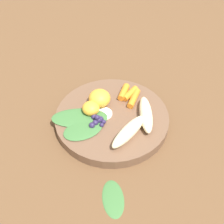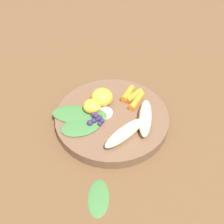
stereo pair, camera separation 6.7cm
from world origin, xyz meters
TOP-DOWN VIEW (x-y plane):
  - ground_plane at (0.00, 0.00)m, footprint 2.40×2.40m
  - bowl at (0.00, 0.00)m, footprint 0.27×0.27m
  - banana_peeled_left at (0.08, -0.00)m, footprint 0.05×0.12m
  - banana_peeled_right at (0.05, -0.06)m, footprint 0.08×0.11m
  - orange_segment_near at (-0.05, 0.00)m, footprint 0.04×0.04m
  - orange_segment_far at (-0.03, 0.03)m, footprint 0.05×0.05m
  - carrot_front at (0.05, 0.06)m, footprint 0.03×0.06m
  - carrot_mid_left at (0.04, 0.07)m, footprint 0.04×0.05m
  - carrot_mid_right at (0.02, 0.08)m, footprint 0.03×0.05m
  - blueberry_pile at (-0.03, -0.03)m, footprint 0.04×0.04m
  - coconut_shred_patch at (-0.02, 0.00)m, footprint 0.04×0.04m
  - kale_leaf_left at (-0.07, -0.02)m, footprint 0.14×0.08m
  - kale_leaf_right at (-0.06, -0.06)m, footprint 0.11×0.10m
  - kale_leaf_stray at (0.03, -0.20)m, footprint 0.06×0.09m

SIDE VIEW (x-z plane):
  - ground_plane at x=0.00m, z-range 0.00..0.00m
  - kale_leaf_stray at x=0.03m, z-range 0.00..0.01m
  - bowl at x=0.00m, z-range 0.00..0.02m
  - coconut_shred_patch at x=-0.02m, z-range 0.02..0.03m
  - kale_leaf_left at x=-0.07m, z-range 0.02..0.03m
  - kale_leaf_right at x=-0.06m, z-range 0.02..0.03m
  - blueberry_pile at x=-0.03m, z-range 0.02..0.04m
  - carrot_front at x=0.05m, z-range 0.02..0.04m
  - carrot_mid_left at x=0.04m, z-range 0.02..0.04m
  - carrot_mid_right at x=0.02m, z-range 0.02..0.04m
  - banana_peeled_left at x=0.08m, z-range 0.02..0.05m
  - banana_peeled_right at x=0.05m, z-range 0.02..0.05m
  - orange_segment_near at x=-0.05m, z-range 0.02..0.06m
  - orange_segment_far at x=-0.03m, z-range 0.02..0.06m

